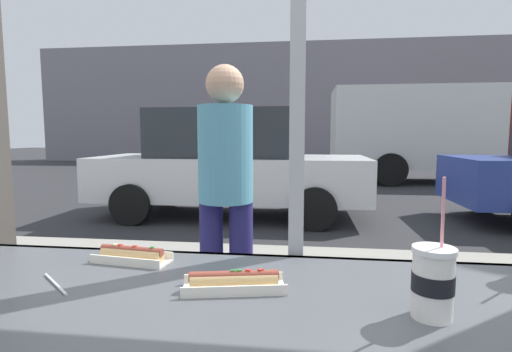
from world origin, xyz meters
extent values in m
plane|color=#2D2D30|center=(0.00, 8.00, 0.00)|extent=(60.00, 60.00, 0.00)
cube|color=#9E998E|center=(0.00, 1.60, 0.08)|extent=(16.00, 2.80, 0.16)
cube|color=#35373A|center=(0.00, 0.03, 0.98)|extent=(2.32, 0.02, 0.02)
cube|color=#9E9EA3|center=(0.00, 0.08, 1.61)|extent=(0.05, 0.08, 1.25)
cube|color=gray|center=(0.00, 18.88, 2.97)|extent=(28.00, 1.20, 5.94)
cylinder|color=silver|center=(0.31, -0.37, 1.06)|extent=(0.09, 0.09, 0.15)
cylinder|color=black|center=(0.31, -0.37, 1.07)|extent=(0.09, 0.09, 0.04)
cylinder|color=black|center=(0.31, -0.37, 1.13)|extent=(0.08, 0.08, 0.01)
cylinder|color=white|center=(0.31, -0.37, 1.14)|extent=(0.09, 0.09, 0.01)
cylinder|color=pink|center=(0.32, -0.37, 1.20)|extent=(0.02, 0.04, 0.20)
cube|color=silver|center=(-0.15, -0.27, 0.99)|extent=(0.28, 0.14, 0.01)
cube|color=silver|center=(-0.14, -0.32, 1.00)|extent=(0.26, 0.06, 0.03)
cube|color=silver|center=(-0.16, -0.23, 1.00)|extent=(0.26, 0.06, 0.03)
cylinder|color=tan|center=(-0.15, -0.27, 1.01)|extent=(0.23, 0.08, 0.04)
cylinder|color=brown|center=(-0.15, -0.27, 1.02)|extent=(0.23, 0.07, 0.03)
cube|color=#337A2D|center=(-0.14, -0.27, 1.04)|extent=(0.01, 0.01, 0.01)
cube|color=#337A2D|center=(-0.15, -0.27, 1.04)|extent=(0.01, 0.01, 0.01)
cube|color=red|center=(-0.12, -0.26, 1.04)|extent=(0.01, 0.01, 0.01)
cube|color=red|center=(-0.08, -0.26, 1.04)|extent=(0.02, 0.01, 0.01)
cube|color=silver|center=(-0.52, -0.09, 0.99)|extent=(0.25, 0.12, 0.01)
cube|color=silver|center=(-0.52, -0.13, 1.00)|extent=(0.24, 0.04, 0.03)
cube|color=silver|center=(-0.51, -0.05, 1.00)|extent=(0.24, 0.04, 0.03)
cylinder|color=tan|center=(-0.52, -0.09, 1.01)|extent=(0.21, 0.07, 0.04)
cylinder|color=brown|center=(-0.52, -0.09, 1.02)|extent=(0.21, 0.05, 0.03)
cube|color=beige|center=(-0.58, -0.08, 1.04)|extent=(0.01, 0.01, 0.01)
cube|color=red|center=(-0.56, -0.09, 1.04)|extent=(0.02, 0.01, 0.01)
cube|color=red|center=(-0.50, -0.09, 1.04)|extent=(0.01, 0.01, 0.01)
cube|color=#337A2D|center=(-0.44, -0.10, 1.04)|extent=(0.01, 0.01, 0.01)
cylinder|color=white|center=(-0.64, -0.30, 0.99)|extent=(0.15, 0.13, 0.01)
cube|color=silver|center=(-1.23, 5.25, 0.67)|extent=(4.53, 1.74, 0.70)
cube|color=#282D33|center=(-1.31, 5.25, 1.41)|extent=(2.36, 1.53, 0.78)
cylinder|color=black|center=(0.18, 6.12, 0.32)|extent=(0.64, 0.18, 0.64)
cylinder|color=black|center=(0.18, 4.38, 0.32)|extent=(0.64, 0.18, 0.64)
cylinder|color=black|center=(-2.63, 6.12, 0.32)|extent=(0.64, 0.18, 0.64)
cylinder|color=black|center=(-2.63, 4.38, 0.32)|extent=(0.64, 0.18, 0.64)
cylinder|color=black|center=(3.20, 6.11, 0.32)|extent=(0.64, 0.18, 0.64)
cube|color=silver|center=(3.05, 10.69, 1.59)|extent=(4.41, 2.20, 2.28)
cylinder|color=black|center=(6.05, 11.74, 0.45)|extent=(0.90, 0.24, 0.90)
cylinder|color=black|center=(2.32, 11.79, 0.45)|extent=(0.90, 0.24, 0.90)
cylinder|color=black|center=(2.32, 9.59, 0.45)|extent=(0.90, 0.24, 0.90)
cylinder|color=navy|center=(-0.52, 0.98, 0.58)|extent=(0.14, 0.14, 0.84)
cylinder|color=navy|center=(-0.34, 0.98, 0.58)|extent=(0.14, 0.14, 0.84)
cylinder|color=#559DB9|center=(-0.43, 0.98, 1.28)|extent=(0.32, 0.32, 0.56)
sphere|color=tan|center=(-0.43, 0.98, 1.68)|extent=(0.22, 0.22, 0.22)
camera|label=1|loc=(0.03, -1.23, 1.39)|focal=27.23mm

